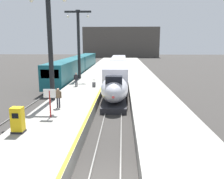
{
  "coord_description": "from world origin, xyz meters",
  "views": [
    {
      "loc": [
        0.8,
        -9.31,
        6.42
      ],
      "look_at": [
        -0.24,
        13.89,
        1.8
      ],
      "focal_mm": 37.17,
      "sensor_mm": 36.0,
      "label": 1
    }
  ],
  "objects_px": {
    "regional_train_adjacent": "(78,65)",
    "station_column_far": "(79,39)",
    "ticket_machine_yellow": "(18,121)",
    "rolling_suitcase": "(94,85)",
    "passenger_near_edge": "(76,78)",
    "departure_info_board": "(50,97)",
    "passenger_mid_platform": "(58,96)",
    "station_column_mid": "(50,36)",
    "highspeed_train_main": "(118,71)"
  },
  "relations": [
    {
      "from": "regional_train_adjacent",
      "to": "station_column_far",
      "type": "height_order",
      "value": "station_column_far"
    },
    {
      "from": "ticket_machine_yellow",
      "to": "rolling_suitcase",
      "type": "bearing_deg",
      "value": 79.68
    },
    {
      "from": "passenger_near_edge",
      "to": "departure_info_board",
      "type": "xyz_separation_m",
      "value": [
        0.61,
        -12.85,
        0.52
      ]
    },
    {
      "from": "passenger_mid_platform",
      "to": "departure_info_board",
      "type": "distance_m",
      "value": 2.64
    },
    {
      "from": "passenger_near_edge",
      "to": "departure_info_board",
      "type": "relative_size",
      "value": 0.8
    },
    {
      "from": "regional_train_adjacent",
      "to": "rolling_suitcase",
      "type": "relative_size",
      "value": 37.27
    },
    {
      "from": "rolling_suitcase",
      "to": "departure_info_board",
      "type": "height_order",
      "value": "departure_info_board"
    },
    {
      "from": "rolling_suitcase",
      "to": "departure_info_board",
      "type": "bearing_deg",
      "value": -98.07
    },
    {
      "from": "station_column_far",
      "to": "rolling_suitcase",
      "type": "xyz_separation_m",
      "value": [
        3.14,
        -7.26,
        -5.79
      ]
    },
    {
      "from": "ticket_machine_yellow",
      "to": "station_column_mid",
      "type": "bearing_deg",
      "value": 92.4
    },
    {
      "from": "station_column_mid",
      "to": "ticket_machine_yellow",
      "type": "relative_size",
      "value": 6.33
    },
    {
      "from": "station_column_mid",
      "to": "passenger_near_edge",
      "type": "bearing_deg",
      "value": 84.0
    },
    {
      "from": "highspeed_train_main",
      "to": "departure_info_board",
      "type": "relative_size",
      "value": 17.85
    },
    {
      "from": "highspeed_train_main",
      "to": "ticket_machine_yellow",
      "type": "xyz_separation_m",
      "value": [
        -5.55,
        -25.44,
        -0.14
      ]
    },
    {
      "from": "regional_train_adjacent",
      "to": "passenger_near_edge",
      "type": "height_order",
      "value": "regional_train_adjacent"
    },
    {
      "from": "passenger_mid_platform",
      "to": "rolling_suitcase",
      "type": "height_order",
      "value": "passenger_mid_platform"
    },
    {
      "from": "ticket_machine_yellow",
      "to": "highspeed_train_main",
      "type": "bearing_deg",
      "value": 77.69
    },
    {
      "from": "departure_info_board",
      "to": "station_column_mid",
      "type": "bearing_deg",
      "value": 104.91
    },
    {
      "from": "highspeed_train_main",
      "to": "passenger_near_edge",
      "type": "xyz_separation_m",
      "value": [
        -5.1,
        -9.5,
        0.11
      ]
    },
    {
      "from": "rolling_suitcase",
      "to": "ticket_machine_yellow",
      "type": "relative_size",
      "value": 0.61
    },
    {
      "from": "station_column_mid",
      "to": "ticket_machine_yellow",
      "type": "bearing_deg",
      "value": -87.6
    },
    {
      "from": "passenger_near_edge",
      "to": "station_column_far",
      "type": "bearing_deg",
      "value": 96.82
    },
    {
      "from": "passenger_mid_platform",
      "to": "departure_info_board",
      "type": "xyz_separation_m",
      "value": [
        0.11,
        -2.58,
        0.52
      ]
    },
    {
      "from": "regional_train_adjacent",
      "to": "station_column_far",
      "type": "bearing_deg",
      "value": -77.8
    },
    {
      "from": "passenger_mid_platform",
      "to": "rolling_suitcase",
      "type": "distance_m",
      "value": 9.88
    },
    {
      "from": "highspeed_train_main",
      "to": "passenger_near_edge",
      "type": "distance_m",
      "value": 10.79
    },
    {
      "from": "regional_train_adjacent",
      "to": "ticket_machine_yellow",
      "type": "bearing_deg",
      "value": -85.55
    },
    {
      "from": "ticket_machine_yellow",
      "to": "regional_train_adjacent",
      "type": "bearing_deg",
      "value": 94.45
    },
    {
      "from": "passenger_near_edge",
      "to": "passenger_mid_platform",
      "type": "xyz_separation_m",
      "value": [
        0.5,
        -10.27,
        0.0
      ]
    },
    {
      "from": "passenger_near_edge",
      "to": "rolling_suitcase",
      "type": "bearing_deg",
      "value": -14.14
    },
    {
      "from": "highspeed_train_main",
      "to": "station_column_far",
      "type": "xyz_separation_m",
      "value": [
        -5.9,
        -2.84,
        5.22
      ]
    },
    {
      "from": "highspeed_train_main",
      "to": "departure_info_board",
      "type": "xyz_separation_m",
      "value": [
        -4.5,
        -22.36,
        0.63
      ]
    },
    {
      "from": "highspeed_train_main",
      "to": "rolling_suitcase",
      "type": "height_order",
      "value": "highspeed_train_main"
    },
    {
      "from": "station_column_far",
      "to": "passenger_near_edge",
      "type": "xyz_separation_m",
      "value": [
        0.8,
        -6.67,
        -5.1
      ]
    },
    {
      "from": "highspeed_train_main",
      "to": "departure_info_board",
      "type": "bearing_deg",
      "value": -101.37
    },
    {
      "from": "regional_train_adjacent",
      "to": "ticket_machine_yellow",
      "type": "distance_m",
      "value": 32.87
    },
    {
      "from": "rolling_suitcase",
      "to": "departure_info_board",
      "type": "xyz_separation_m",
      "value": [
        -1.74,
        -12.26,
        1.2
      ]
    },
    {
      "from": "regional_train_adjacent",
      "to": "passenger_mid_platform",
      "type": "bearing_deg",
      "value": -82.66
    },
    {
      "from": "highspeed_train_main",
      "to": "regional_train_adjacent",
      "type": "xyz_separation_m",
      "value": [
        -8.1,
        7.33,
        0.2
      ]
    },
    {
      "from": "station_column_far",
      "to": "passenger_mid_platform",
      "type": "relative_size",
      "value": 6.07
    },
    {
      "from": "highspeed_train_main",
      "to": "station_column_mid",
      "type": "height_order",
      "value": "station_column_mid"
    },
    {
      "from": "station_column_far",
      "to": "ticket_machine_yellow",
      "type": "bearing_deg",
      "value": -89.11
    },
    {
      "from": "station_column_far",
      "to": "passenger_near_edge",
      "type": "height_order",
      "value": "station_column_far"
    },
    {
      "from": "passenger_mid_platform",
      "to": "station_column_far",
      "type": "bearing_deg",
      "value": 94.37
    },
    {
      "from": "station_column_mid",
      "to": "highspeed_train_main",
      "type": "bearing_deg",
      "value": 70.94
    },
    {
      "from": "station_column_mid",
      "to": "departure_info_board",
      "type": "xyz_separation_m",
      "value": [
        1.4,
        -5.27,
        -4.52
      ]
    },
    {
      "from": "highspeed_train_main",
      "to": "departure_info_board",
      "type": "height_order",
      "value": "highspeed_train_main"
    },
    {
      "from": "ticket_machine_yellow",
      "to": "departure_info_board",
      "type": "bearing_deg",
      "value": 71.11
    },
    {
      "from": "station_column_mid",
      "to": "passenger_mid_platform",
      "type": "height_order",
      "value": "station_column_mid"
    },
    {
      "from": "regional_train_adjacent",
      "to": "departure_info_board",
      "type": "relative_size",
      "value": 17.26
    }
  ]
}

